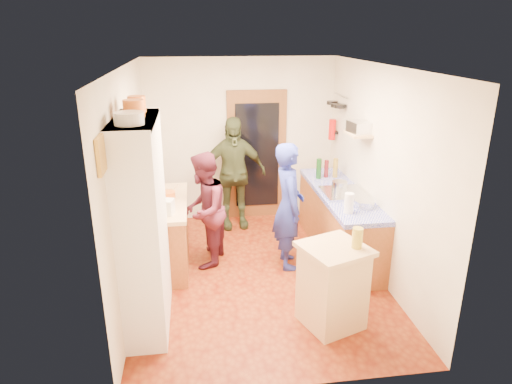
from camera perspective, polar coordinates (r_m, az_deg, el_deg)
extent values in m
cube|color=brown|center=(6.00, 0.35, -10.26)|extent=(3.00, 4.00, 0.02)
cube|color=silver|center=(5.21, 0.41, 15.58)|extent=(3.00, 4.00, 0.02)
cube|color=beige|center=(7.39, -1.87, 6.48)|extent=(3.00, 0.02, 2.60)
cube|color=beige|center=(3.63, 4.97, -7.95)|extent=(3.00, 0.02, 2.60)
cube|color=beige|center=(5.46, -15.50, 1.01)|extent=(0.02, 4.00, 2.60)
cube|color=beige|center=(5.86, 15.15, 2.30)|extent=(0.02, 4.00, 2.60)
cube|color=brown|center=(7.44, 0.10, 4.60)|extent=(0.95, 0.06, 2.10)
cube|color=black|center=(7.41, 0.14, 4.53)|extent=(0.70, 0.02, 1.70)
cube|color=white|center=(4.77, -13.91, -4.19)|extent=(0.40, 1.20, 2.20)
cube|color=white|center=(4.45, -15.04, 8.64)|extent=(0.40, 1.14, 0.04)
cylinder|color=white|center=(4.15, -15.59, 8.87)|extent=(0.26, 0.26, 0.11)
cylinder|color=orange|center=(4.52, -15.04, 10.08)|extent=(0.20, 0.20, 0.16)
cylinder|color=orange|center=(4.78, -14.68, 10.60)|extent=(0.18, 0.18, 0.16)
cube|color=#A0562B|center=(6.17, -11.41, -5.25)|extent=(0.60, 1.40, 0.85)
cube|color=#D9BB84|center=(5.99, -11.70, -1.34)|extent=(0.64, 1.44, 0.05)
cube|color=white|center=(5.54, -11.51, -1.82)|extent=(0.27, 0.22, 0.18)
cylinder|color=white|center=(5.76, -12.38, -1.13)|extent=(0.18, 0.18, 0.16)
cylinder|color=orange|center=(6.07, -10.93, -0.36)|extent=(0.21, 0.21, 0.08)
cube|color=#D9BB84|center=(6.48, -11.28, 0.66)|extent=(0.35, 0.29, 0.02)
cube|color=#A0562B|center=(6.50, 10.27, -3.90)|extent=(0.60, 2.20, 0.84)
cube|color=#0207AA|center=(6.33, 10.52, -0.16)|extent=(0.62, 2.22, 0.06)
cube|color=silver|center=(6.20, 10.93, -0.15)|extent=(0.55, 0.58, 0.04)
cylinder|color=silver|center=(6.20, 10.39, 0.74)|extent=(0.20, 0.20, 0.13)
cylinder|color=#143F14|center=(6.78, 7.86, 2.91)|extent=(0.08, 0.08, 0.30)
cylinder|color=#591419|center=(6.86, 8.78, 2.90)|extent=(0.08, 0.08, 0.26)
cylinder|color=olive|center=(6.87, 9.89, 2.98)|extent=(0.09, 0.09, 0.29)
cylinder|color=white|center=(5.56, 11.54, -1.38)|extent=(0.11, 0.11, 0.25)
cylinder|color=silver|center=(5.79, 13.37, -1.44)|extent=(0.27, 0.27, 0.09)
cube|color=#D9BB84|center=(4.94, 9.50, -11.75)|extent=(0.71, 0.71, 0.86)
cube|color=#D9BB84|center=(4.72, 9.81, -7.02)|extent=(0.80, 0.80, 0.05)
cube|color=white|center=(4.72, 8.96, -6.82)|extent=(0.43, 0.38, 0.02)
cylinder|color=#AD9E2D|center=(4.68, 12.55, -5.62)|extent=(0.14, 0.14, 0.21)
cylinder|color=silver|center=(7.09, 10.57, 11.78)|extent=(0.02, 0.65, 0.02)
cylinder|color=black|center=(6.92, 10.47, 10.51)|extent=(0.18, 0.18, 0.05)
cylinder|color=black|center=(7.11, 9.96, 10.62)|extent=(0.16, 0.16, 0.05)
cylinder|color=black|center=(7.30, 9.49, 10.95)|extent=(0.17, 0.17, 0.05)
cube|color=#D9BB84|center=(6.12, 12.66, 7.09)|extent=(0.26, 0.42, 0.03)
cube|color=silver|center=(6.10, 12.73, 7.92)|extent=(0.26, 0.33, 0.15)
cube|color=black|center=(7.36, 9.93, 7.34)|extent=(0.06, 0.10, 0.04)
cylinder|color=red|center=(7.33, 9.51, 7.72)|extent=(0.11, 0.11, 0.32)
cube|color=gold|center=(3.78, -18.83, 4.38)|extent=(0.03, 0.25, 0.30)
imported|color=navy|center=(5.87, 4.44, -1.84)|extent=(0.40, 0.61, 1.67)
imported|color=#4B1927|center=(5.99, -6.17, -2.17)|extent=(0.76, 0.88, 1.53)
imported|color=#30381F|center=(7.07, -2.81, 2.35)|extent=(1.06, 0.51, 1.77)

